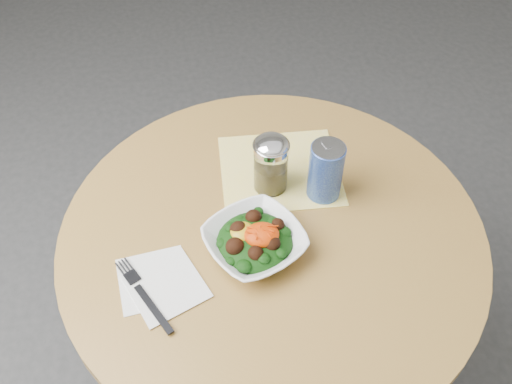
% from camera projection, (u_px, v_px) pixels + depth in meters
% --- Properties ---
extents(ground, '(6.00, 6.00, 0.00)m').
position_uv_depth(ground, '(267.00, 378.00, 1.76)').
color(ground, '#313234').
rests_on(ground, ground).
extents(table, '(0.90, 0.90, 0.75)m').
position_uv_depth(table, '(271.00, 281.00, 1.35)').
color(table, black).
rests_on(table, ground).
extents(cloth_napkin, '(0.29, 0.26, 0.00)m').
position_uv_depth(cloth_napkin, '(280.00, 170.00, 1.32)').
color(cloth_napkin, yellow).
rests_on(cloth_napkin, table).
extents(paper_napkins, '(0.19, 0.18, 0.00)m').
position_uv_depth(paper_napkins, '(160.00, 283.00, 1.11)').
color(paper_napkins, white).
rests_on(paper_napkins, table).
extents(salad_bowl, '(0.26, 0.26, 0.07)m').
position_uv_depth(salad_bowl, '(255.00, 241.00, 1.15)').
color(salad_bowl, white).
rests_on(salad_bowl, table).
extents(fork, '(0.11, 0.19, 0.00)m').
position_uv_depth(fork, '(142.00, 293.00, 1.09)').
color(fork, black).
rests_on(fork, table).
extents(spice_shaker, '(0.08, 0.08, 0.14)m').
position_uv_depth(spice_shaker, '(271.00, 164.00, 1.23)').
color(spice_shaker, silver).
rests_on(spice_shaker, table).
extents(beverage_can, '(0.07, 0.07, 0.14)m').
position_uv_depth(beverage_can, '(326.00, 171.00, 1.22)').
color(beverage_can, '#0D2198').
rests_on(beverage_can, table).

